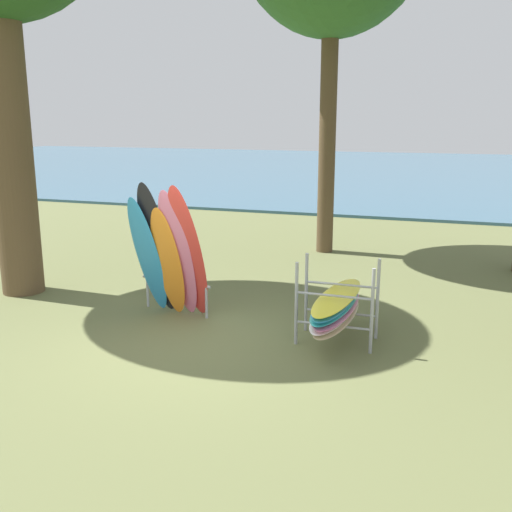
{
  "coord_description": "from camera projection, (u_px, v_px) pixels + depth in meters",
  "views": [
    {
      "loc": [
        3.48,
        -7.48,
        3.3
      ],
      "look_at": [
        0.51,
        1.25,
        1.1
      ],
      "focal_mm": 41.2,
      "sensor_mm": 36.0,
      "label": 1
    }
  ],
  "objects": [
    {
      "name": "ground_plane",
      "position": [
        197.0,
        344.0,
        8.74
      ],
      "size": [
        80.0,
        80.0,
        0.0
      ],
      "primitive_type": "plane",
      "color": "#60663D"
    },
    {
      "name": "board_storage_rack",
      "position": [
        336.0,
        306.0,
        8.72
      ],
      "size": [
        1.15,
        2.13,
        1.25
      ],
      "color": "#9EA0A5",
      "rests_on": "ground"
    },
    {
      "name": "lake_water",
      "position": [
        397.0,
        170.0,
        36.2
      ],
      "size": [
        80.0,
        36.0,
        0.1
      ],
      "primitive_type": "cube",
      "color": "#38607A",
      "rests_on": "ground"
    },
    {
      "name": "leaning_board_pile",
      "position": [
        168.0,
        255.0,
        9.66
      ],
      "size": [
        1.46,
        0.93,
        2.3
      ],
      "color": "#2D8ED1",
      "rests_on": "ground"
    }
  ]
}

